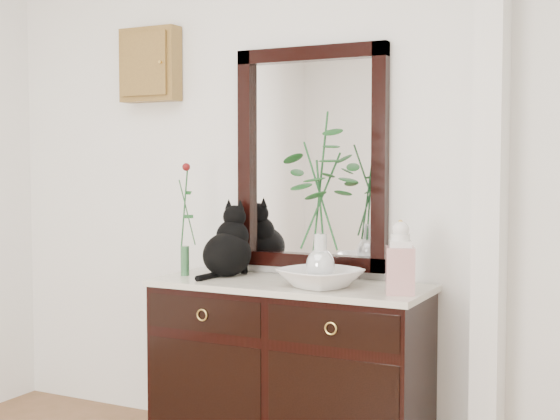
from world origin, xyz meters
The scene contains 10 objects.
wall_back centered at (0.00, 1.98, 1.35)m, with size 3.60×0.04×2.70m, color white.
pilaster centered at (1.00, 1.90, 1.35)m, with size 0.12×0.20×2.70m, color white.
sideboard centered at (0.10, 1.73, 0.47)m, with size 1.33×0.52×0.82m.
wall_mirror centered at (0.10, 1.97, 1.44)m, with size 0.80×0.06×1.10m.
key_cabinet centered at (-0.85, 1.94, 1.95)m, with size 0.35×0.10×0.40m, color brown.
cat centered at (-0.27, 1.78, 1.03)m, with size 0.25×0.31×0.36m, color black, non-canonical shape.
lotus_bowl centered at (0.29, 1.66, 0.89)m, with size 0.35×0.35×0.09m, color silver.
vase_branches centered at (0.29, 1.66, 1.26)m, with size 0.38×0.38×0.79m, color silver, non-canonical shape.
bud_vase_rose centered at (-0.47, 1.70, 1.14)m, with size 0.07×0.07×0.58m, color #31633A, non-canonical shape.
ginger_jar centered at (0.67, 1.65, 1.01)m, with size 0.12×0.12×0.33m, color white, non-canonical shape.
Camera 1 is at (1.72, -1.56, 1.42)m, focal length 50.00 mm.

